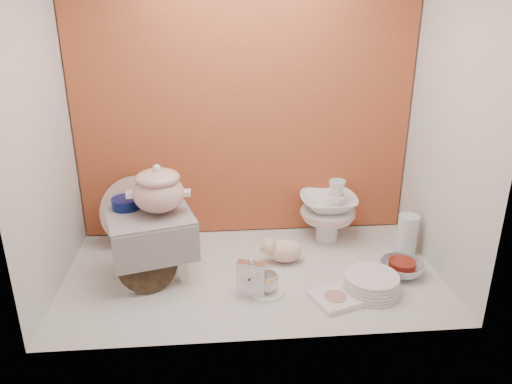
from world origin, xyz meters
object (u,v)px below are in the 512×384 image
(soup_tureen, at_px, (158,189))
(mantel_clock, at_px, (251,278))
(step_stool, at_px, (152,246))
(crystal_bowl, at_px, (402,268))
(floral_platter, at_px, (137,212))
(porcelain_tower, at_px, (328,210))
(plush_pig, at_px, (286,251))
(gold_rim_teacup, at_px, (266,282))
(dinner_plate_stack, at_px, (371,284))
(blue_white_vase, at_px, (150,222))

(soup_tureen, height_order, mantel_clock, soup_tureen)
(step_stool, relative_size, crystal_bowl, 1.81)
(floral_platter, height_order, porcelain_tower, floral_platter)
(floral_platter, xyz_separation_m, plush_pig, (0.76, -0.27, -0.12))
(plush_pig, bearing_deg, floral_platter, 179.54)
(gold_rim_teacup, bearing_deg, plush_pig, 65.19)
(plush_pig, distance_m, crystal_bowl, 0.57)
(step_stool, xyz_separation_m, dinner_plate_stack, (1.00, -0.23, -0.12))
(step_stool, relative_size, floral_platter, 0.99)
(soup_tureen, relative_size, crystal_bowl, 1.32)
(floral_platter, xyz_separation_m, crystal_bowl, (1.31, -0.44, -0.15))
(floral_platter, distance_m, porcelain_tower, 1.03)
(step_stool, relative_size, gold_rim_teacup, 3.55)
(soup_tureen, height_order, floral_platter, soup_tureen)
(gold_rim_teacup, xyz_separation_m, crystal_bowl, (0.67, 0.10, -0.02))
(plush_pig, height_order, gold_rim_teacup, plush_pig)
(floral_platter, height_order, blue_white_vase, floral_platter)
(soup_tureen, bearing_deg, porcelain_tower, 18.65)
(step_stool, bearing_deg, plush_pig, -8.97)
(blue_white_vase, distance_m, plush_pig, 0.75)
(plush_pig, bearing_deg, dinner_plate_stack, -21.94)
(floral_platter, distance_m, crystal_bowl, 1.39)
(dinner_plate_stack, bearing_deg, mantel_clock, 178.23)
(soup_tureen, distance_m, floral_platter, 0.45)
(step_stool, xyz_separation_m, crystal_bowl, (1.19, -0.09, -0.13))
(gold_rim_teacup, height_order, dinner_plate_stack, gold_rim_teacup)
(step_stool, bearing_deg, mantel_clock, -40.93)
(step_stool, height_order, plush_pig, step_stool)
(soup_tureen, bearing_deg, floral_platter, 116.21)
(step_stool, relative_size, mantel_clock, 2.02)
(mantel_clock, height_order, dinner_plate_stack, mantel_clock)
(step_stool, bearing_deg, blue_white_vase, 82.61)
(mantel_clock, relative_size, porcelain_tower, 0.54)
(soup_tureen, distance_m, mantel_clock, 0.58)
(blue_white_vase, relative_size, porcelain_tower, 0.72)
(plush_pig, bearing_deg, soup_tureen, -155.43)
(gold_rim_teacup, distance_m, crystal_bowl, 0.68)
(step_stool, distance_m, gold_rim_teacup, 0.57)
(floral_platter, height_order, dinner_plate_stack, floral_platter)
(floral_platter, distance_m, mantel_clock, 0.81)
(porcelain_tower, bearing_deg, gold_rim_teacup, -127.45)
(soup_tureen, bearing_deg, mantel_clock, -30.01)
(floral_platter, distance_m, gold_rim_teacup, 0.85)
(soup_tureen, xyz_separation_m, floral_platter, (-0.16, 0.33, -0.25))
(gold_rim_teacup, distance_m, dinner_plate_stack, 0.48)
(porcelain_tower, bearing_deg, step_stool, -161.10)
(gold_rim_teacup, relative_size, porcelain_tower, 0.31)
(crystal_bowl, bearing_deg, blue_white_vase, 160.66)
(soup_tureen, relative_size, dinner_plate_stack, 1.05)
(plush_pig, height_order, crystal_bowl, plush_pig)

